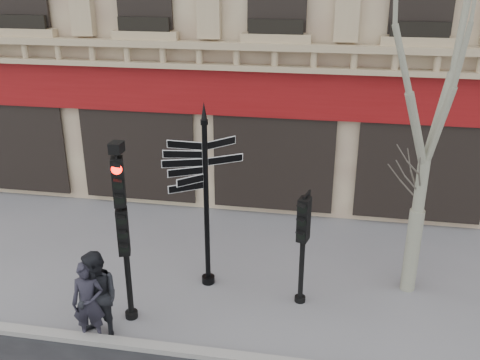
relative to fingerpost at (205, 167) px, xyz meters
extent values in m
plane|color=slate|center=(1.00, -1.05, -2.85)|extent=(80.00, 80.00, 0.00)
cube|color=gray|center=(1.00, -2.45, -2.79)|extent=(80.00, 0.25, 0.12)
cube|color=maroon|center=(1.00, 3.83, 0.75)|extent=(28.00, 0.25, 1.30)
cube|color=tan|center=(1.00, 3.60, 1.72)|extent=(28.00, 0.35, 0.74)
cylinder|color=black|center=(0.00, 0.00, -0.97)|extent=(0.12, 0.12, 3.77)
cylinder|color=black|center=(0.00, 0.00, -2.77)|extent=(0.29, 0.29, 0.17)
cone|color=black|center=(0.00, 0.00, 1.21)|extent=(0.13, 0.13, 0.38)
cylinder|color=black|center=(-1.26, -1.55, -1.10)|extent=(0.12, 0.12, 3.50)
cylinder|color=black|center=(-1.26, -1.55, -2.78)|extent=(0.26, 0.26, 0.14)
cube|color=black|center=(-1.26, -1.55, -0.83)|extent=(0.50, 0.42, 0.95)
cube|color=black|center=(-1.26, -1.55, 0.20)|extent=(0.50, 0.42, 0.95)
sphere|color=#FF0C05|center=(-1.26, -1.55, 0.46)|extent=(0.20, 0.20, 0.20)
cube|color=black|center=(-1.26, -1.55, 0.86)|extent=(0.30, 0.34, 0.20)
cylinder|color=black|center=(2.13, -0.36, -1.62)|extent=(0.12, 0.12, 2.47)
cylinder|color=black|center=(2.13, -0.36, -2.79)|extent=(0.26, 0.26, 0.14)
cube|color=black|center=(2.13, -0.36, -0.86)|extent=(0.47, 0.38, 0.94)
cylinder|color=gray|center=(4.48, 0.56, -1.88)|extent=(0.32, 0.32, 1.96)
cylinder|color=gray|center=(4.48, 0.56, -0.36)|extent=(0.25, 0.25, 1.24)
imported|color=black|center=(-1.76, -2.35, -2.01)|extent=(0.69, 0.53, 1.69)
imported|color=black|center=(-1.61, -2.26, -1.93)|extent=(1.09, 0.98, 1.86)
camera|label=1|loc=(2.59, -10.22, 3.95)|focal=40.00mm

